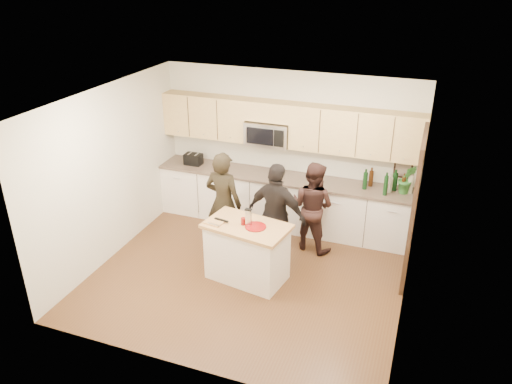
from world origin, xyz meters
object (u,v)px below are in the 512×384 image
(island, at_px, (247,251))
(woman_left, at_px, (224,203))
(toaster, at_px, (193,159))
(woman_center, at_px, (312,207))
(woman_right, at_px, (277,215))

(island, bearing_deg, woman_left, 145.18)
(toaster, bearing_deg, island, -45.37)
(woman_center, bearing_deg, woman_left, 38.39)
(woman_left, relative_size, woman_center, 1.13)
(woman_right, bearing_deg, toaster, -19.19)
(island, height_order, woman_left, woman_left)
(woman_left, height_order, woman_right, woman_left)
(woman_left, distance_m, woman_right, 0.91)
(woman_left, xyz_separation_m, woman_center, (1.31, 0.54, -0.09))
(woman_left, distance_m, woman_center, 1.42)
(woman_center, bearing_deg, woman_right, 72.77)
(woman_center, relative_size, woman_right, 0.91)
(island, distance_m, woman_left, 0.98)
(island, distance_m, woman_right, 0.72)
(island, relative_size, toaster, 4.21)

